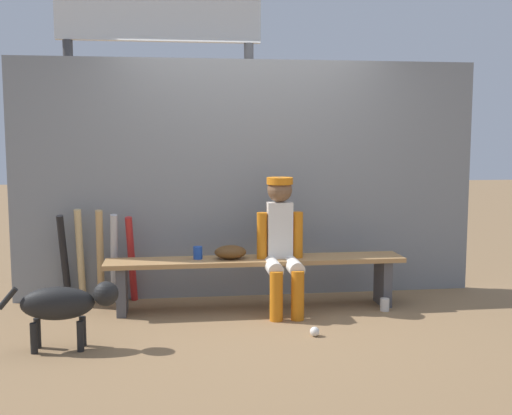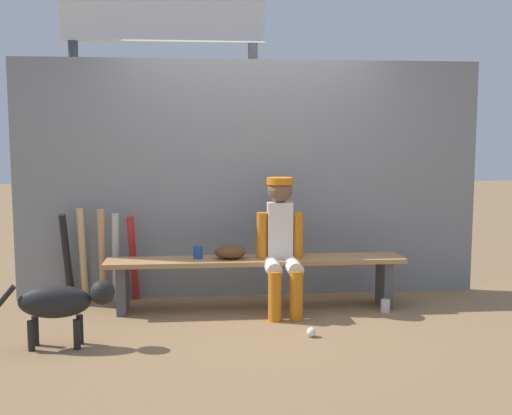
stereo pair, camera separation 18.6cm
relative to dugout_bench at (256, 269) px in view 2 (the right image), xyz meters
name	(u,v)px [view 2 (the right image)]	position (x,y,z in m)	size (l,w,h in m)	color
ground_plane	(256,309)	(0.00, 0.00, -0.36)	(30.00, 30.00, 0.00)	olive
chainlink_fence	(251,179)	(0.00, 0.49, 0.76)	(4.39, 0.03, 2.24)	gray
dugout_bench	(256,269)	(0.00, 0.00, 0.00)	(2.63, 0.36, 0.46)	#AD7F4C
player_seated	(281,240)	(0.21, -0.11, 0.28)	(0.41, 0.55, 1.17)	silver
baseball_glove	(230,252)	(-0.23, 0.00, 0.16)	(0.28, 0.20, 0.12)	#593819
bat_aluminum_red	(133,259)	(-1.10, 0.35, 0.05)	(0.06, 0.06, 0.82)	#B22323
bat_aluminum_silver	(116,258)	(-1.26, 0.32, 0.06)	(0.06, 0.06, 0.84)	#B7B7BC
bat_wood_tan	(102,256)	(-1.38, 0.34, 0.08)	(0.06, 0.06, 0.88)	tan
bat_wood_natural	(83,255)	(-1.56, 0.39, 0.08)	(0.06, 0.06, 0.88)	tan
bat_aluminum_black	(67,258)	(-1.70, 0.37, 0.06)	(0.06, 0.06, 0.84)	black
baseball	(311,332)	(0.35, -0.82, -0.32)	(0.07, 0.07, 0.07)	white
cup_on_ground	(385,306)	(1.11, -0.21, -0.31)	(0.08, 0.08, 0.11)	silver
cup_on_bench	(198,252)	(-0.51, 0.03, 0.15)	(0.08, 0.08, 0.11)	#1E47AD
scoreboard	(171,44)	(-0.76, 1.22, 2.10)	(2.34, 0.27, 3.49)	#3F3F42
dog	(63,302)	(-1.49, -0.88, -0.02)	(0.84, 0.20, 0.49)	black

